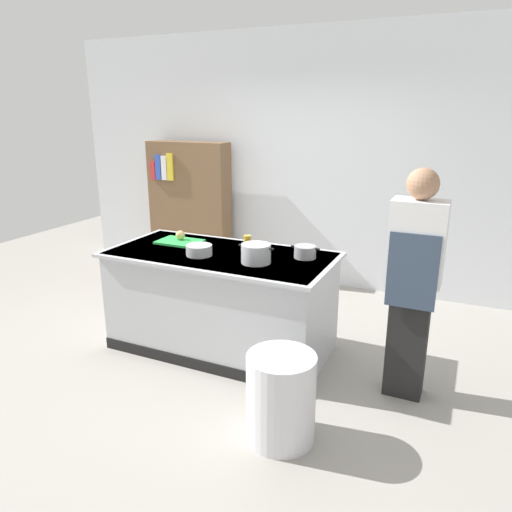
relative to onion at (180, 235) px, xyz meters
name	(u,v)px	position (x,y,z in m)	size (l,w,h in m)	color
ground_plane	(222,347)	(0.52, -0.17, -0.96)	(10.00, 10.00, 0.00)	#9E9991
back_wall	(303,160)	(0.52, 1.93, 0.54)	(6.40, 0.12, 3.00)	silver
counter_island	(221,300)	(0.52, -0.17, -0.50)	(1.98, 0.98, 0.90)	#B7BABF
cutting_board	(180,242)	(0.01, -0.04, -0.05)	(0.40, 0.28, 0.02)	green
onion	(180,235)	(0.00, 0.00, 0.00)	(0.09, 0.09, 0.09)	tan
stock_pot	(256,254)	(0.92, -0.29, 0.01)	(0.31, 0.24, 0.16)	#B7BABF
sauce_pan	(305,252)	(1.23, 0.01, -0.01)	(0.25, 0.18, 0.10)	#99999E
mixing_bowl	(199,250)	(0.39, -0.30, -0.02)	(0.22, 0.22, 0.09)	#B7BABF
juice_cup	(247,241)	(0.64, 0.13, -0.01)	(0.07, 0.07, 0.10)	yellow
trash_bin	(281,398)	(1.48, -1.13, -0.66)	(0.45, 0.45, 0.60)	silver
person_chef	(413,281)	(2.14, -0.24, -0.05)	(0.38, 0.25, 1.72)	black
bookshelf	(190,208)	(-0.93, 1.63, -0.11)	(1.10, 0.31, 1.70)	brown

